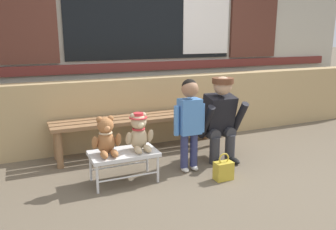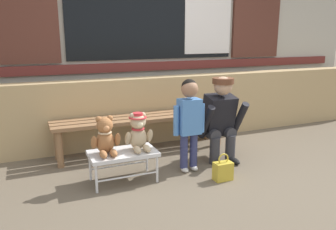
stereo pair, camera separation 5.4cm
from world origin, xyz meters
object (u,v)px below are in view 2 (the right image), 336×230
adult_crouching (220,119)px  teddy_bear_with_hat (138,132)px  teddy_bear_plain (105,137)px  handbag_on_ground (223,171)px  wooden_bench_long (142,122)px  child_standing (189,115)px  small_display_bench (123,155)px

adult_crouching → teddy_bear_with_hat: bearing=-172.2°
teddy_bear_plain → handbag_on_ground: bearing=-18.4°
wooden_bench_long → handbag_on_ground: 1.21m
teddy_bear_plain → handbag_on_ground: 1.17m
handbag_on_ground → teddy_bear_plain: bearing=161.6°
teddy_bear_with_hat → adult_crouching: (0.99, 0.14, 0.01)m
teddy_bear_plain → child_standing: 0.87m
small_display_bench → child_standing: bearing=-0.6°
wooden_bench_long → teddy_bear_plain: (-0.60, -0.73, 0.09)m
small_display_bench → teddy_bear_plain: (-0.16, 0.00, 0.20)m
teddy_bear_plain → handbag_on_ground: (1.06, -0.35, -0.37)m
child_standing → adult_crouching: child_standing is taller
teddy_bear_plain → adult_crouching: bearing=5.9°
small_display_bench → handbag_on_ground: 0.98m
handbag_on_ground → wooden_bench_long: bearing=112.7°
wooden_bench_long → teddy_bear_with_hat: teddy_bear_with_hat is taller
wooden_bench_long → child_standing: (0.25, -0.74, 0.22)m
teddy_bear_plain → wooden_bench_long: bearing=50.5°
child_standing → handbag_on_ground: 0.64m
small_display_bench → child_standing: (0.70, -0.01, 0.33)m
adult_crouching → handbag_on_ground: size_ratio=3.49×
small_display_bench → teddy_bear_plain: bearing=179.5°
child_standing → handbag_on_ground: size_ratio=3.52×
small_display_bench → adult_crouching: (1.15, 0.14, 0.21)m
teddy_bear_with_hat → handbag_on_ground: 0.90m
teddy_bear_plain → adult_crouching: size_ratio=0.38×
wooden_bench_long → handbag_on_ground: bearing=-67.3°
wooden_bench_long → handbag_on_ground: (0.45, -1.09, -0.28)m
wooden_bench_long → handbag_on_ground: wooden_bench_long is taller
small_display_bench → adult_crouching: adult_crouching is taller
child_standing → adult_crouching: size_ratio=1.01×
wooden_bench_long → small_display_bench: size_ratio=3.28×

